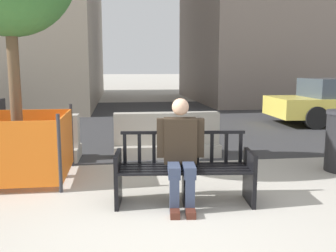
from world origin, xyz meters
TOP-DOWN VIEW (x-y plane):
  - ground_plane at (0.00, 0.00)m, footprint 200.00×200.00m
  - street_asphalt at (0.00, 8.70)m, footprint 120.00×12.00m
  - street_bench at (0.33, 0.68)m, footprint 1.73×0.69m
  - seated_person at (0.27, 0.62)m, footprint 0.59×0.75m
  - jersey_barrier_centre at (0.44, 3.23)m, footprint 2.01×0.71m
  - jersey_barrier_left at (-2.20, 3.19)m, footprint 2.02×0.74m
  - construction_fence at (-1.97, 1.98)m, footprint 1.45×1.45m

SIDE VIEW (x-z plane):
  - ground_plane at x=0.00m, z-range 0.00..0.00m
  - street_asphalt at x=0.00m, z-range 0.00..0.01m
  - jersey_barrier_centre at x=0.44m, z-range -0.08..0.76m
  - jersey_barrier_left at x=-2.20m, z-range -0.08..0.76m
  - street_bench at x=0.33m, z-range -0.04..0.84m
  - construction_fence at x=-1.97m, z-range 0.00..1.08m
  - seated_person at x=0.27m, z-range 0.03..1.35m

